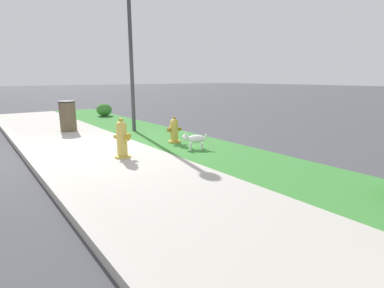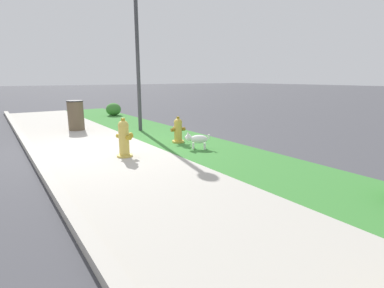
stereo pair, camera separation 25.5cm
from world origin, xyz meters
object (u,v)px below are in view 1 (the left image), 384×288
fire_hydrant_by_grass_verge (122,139)px  shrub_bush_far_verge (104,110)px  small_white_dog (194,139)px  trash_bin (68,116)px  street_lamp (130,35)px  fire_hydrant_far_end (174,130)px

fire_hydrant_by_grass_verge → shrub_bush_far_verge: (-6.74, 2.21, -0.12)m
small_white_dog → trash_bin: bearing=-32.3°
shrub_bush_far_verge → trash_bin: bearing=-37.5°
street_lamp → trash_bin: 3.04m
fire_hydrant_by_grass_verge → shrub_bush_far_verge: bearing=142.3°
small_white_dog → street_lamp: size_ratio=0.12×
fire_hydrant_by_grass_verge → street_lamp: size_ratio=0.19×
fire_hydrant_by_grass_verge → trash_bin: trash_bin is taller
fire_hydrant_far_end → trash_bin: size_ratio=0.72×
fire_hydrant_far_end → fire_hydrant_by_grass_verge: 1.73m
fire_hydrant_far_end → street_lamp: 3.27m
fire_hydrant_far_end → trash_bin: 3.66m
fire_hydrant_by_grass_verge → trash_bin: (-3.84, -0.01, 0.07)m
fire_hydrant_by_grass_verge → small_white_dog: (0.26, 1.62, -0.16)m
street_lamp → trash_bin: bearing=-125.2°
street_lamp → shrub_bush_far_verge: (-4.03, 0.62, -2.52)m
fire_hydrant_far_end → shrub_bush_far_verge: (-6.17, 0.58, -0.04)m
shrub_bush_far_verge → street_lamp: bearing=-8.7°
small_white_dog → shrub_bush_far_verge: 7.03m
fire_hydrant_by_grass_verge → street_lamp: (-2.71, 1.59, 2.40)m
street_lamp → trash_bin: (-1.13, -1.60, -2.33)m
fire_hydrant_far_end → fire_hydrant_by_grass_verge: fire_hydrant_by_grass_verge is taller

